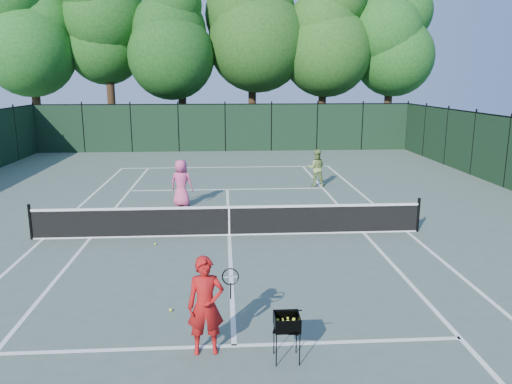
{
  "coord_description": "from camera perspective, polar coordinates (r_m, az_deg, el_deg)",
  "views": [
    {
      "loc": [
        -0.14,
        -14.4,
        4.61
      ],
      "look_at": [
        0.87,
        1.0,
        1.1
      ],
      "focal_mm": 35.0,
      "sensor_mm": 36.0,
      "label": 1
    }
  ],
  "objects": [
    {
      "name": "loose_ball_near_cart",
      "position": [
        10.53,
        -9.72,
        -13.14
      ],
      "size": [
        0.07,
        0.07,
        0.07
      ],
      "primitive_type": "sphere",
      "color": "#DBEF31",
      "rests_on": "ground"
    },
    {
      "name": "sideline_singles_right",
      "position": [
        15.7,
        12.17,
        -4.54
      ],
      "size": [
        0.1,
        23.77,
        0.01
      ],
      "primitive_type": "cube",
      "color": "white",
      "rests_on": "ground"
    },
    {
      "name": "player_pink",
      "position": [
        18.53,
        -8.52,
        1.02
      ],
      "size": [
        0.98,
        0.8,
        1.73
      ],
      "rotation": [
        0.0,
        0.0,
        2.81
      ],
      "color": "#DC4D85",
      "rests_on": "ground"
    },
    {
      "name": "fence_far",
      "position": [
        32.54,
        -3.53,
        7.31
      ],
      "size": [
        24.0,
        0.05,
        3.0
      ],
      "primitive_type": "cube",
      "color": "black",
      "rests_on": "ground"
    },
    {
      "name": "service_line_near",
      "position": [
        9.23,
        -2.51,
        -17.14
      ],
      "size": [
        8.23,
        0.1,
        0.01
      ],
      "primitive_type": "cube",
      "color": "white",
      "rests_on": "ground"
    },
    {
      "name": "sideline_doubles_left",
      "position": [
        16.03,
        -23.15,
        -4.95
      ],
      "size": [
        0.1,
        23.77,
        0.01
      ],
      "primitive_type": "cube",
      "color": "white",
      "rests_on": "ground"
    },
    {
      "name": "sideline_doubles_right",
      "position": [
        16.13,
        16.87,
        -4.35
      ],
      "size": [
        0.1,
        23.77,
        0.01
      ],
      "primitive_type": "cube",
      "color": "white",
      "rests_on": "ground"
    },
    {
      "name": "tree_3",
      "position": [
        37.02,
        -0.45,
        19.63
      ],
      "size": [
        7.0,
        7.0,
        14.45
      ],
      "color": "black",
      "rests_on": "ground"
    },
    {
      "name": "tree_2",
      "position": [
        36.44,
        -8.66,
        17.58
      ],
      "size": [
        6.0,
        6.0,
        12.4
      ],
      "color": "black",
      "rests_on": "ground"
    },
    {
      "name": "tree_0",
      "position": [
        38.29,
        -24.51,
        17.03
      ],
      "size": [
        6.4,
        6.4,
        13.14
      ],
      "color": "black",
      "rests_on": "ground"
    },
    {
      "name": "sideline_singles_left",
      "position": [
        15.63,
        -18.39,
        -5.01
      ],
      "size": [
        0.1,
        23.77,
        0.01
      ],
      "primitive_type": "cube",
      "color": "white",
      "rests_on": "ground"
    },
    {
      "name": "tree_4",
      "position": [
        36.87,
        7.81,
        18.2
      ],
      "size": [
        6.2,
        6.2,
        12.97
      ],
      "color": "black",
      "rests_on": "ground"
    },
    {
      "name": "center_service_line",
      "position": [
        15.11,
        -3.07,
        -4.95
      ],
      "size": [
        0.1,
        12.8,
        0.01
      ],
      "primitive_type": "cube",
      "color": "white",
      "rests_on": "ground"
    },
    {
      "name": "tennis_net",
      "position": [
        14.98,
        -3.09,
        -3.22
      ],
      "size": [
        11.69,
        0.09,
        1.06
      ],
      "color": "black",
      "rests_on": "ground"
    },
    {
      "name": "player_green",
      "position": [
        21.94,
        6.9,
        2.74
      ],
      "size": [
        0.85,
        0.69,
        1.62
      ],
      "rotation": [
        0.0,
        0.0,
        3.03
      ],
      "color": "#85A251",
      "rests_on": "ground"
    },
    {
      "name": "tree_5",
      "position": [
        38.59,
        15.26,
        16.99
      ],
      "size": [
        5.8,
        5.8,
        12.23
      ],
      "color": "black",
      "rests_on": "ground"
    },
    {
      "name": "loose_ball_midcourt",
      "position": [
        14.48,
        -11.44,
        -5.86
      ],
      "size": [
        0.07,
        0.07,
        0.07
      ],
      "primitive_type": "sphere",
      "color": "#C6D92C",
      "rests_on": "ground"
    },
    {
      "name": "ground",
      "position": [
        15.12,
        -3.07,
        -4.96
      ],
      "size": [
        90.0,
        90.0,
        0.0
      ],
      "primitive_type": "plane",
      "color": "#4B5B51",
      "rests_on": "ground"
    },
    {
      "name": "baseline_far",
      "position": [
        26.68,
        -3.42,
        2.85
      ],
      "size": [
        10.97,
        0.1,
        0.01
      ],
      "primitive_type": "cube",
      "color": "white",
      "rests_on": "ground"
    },
    {
      "name": "coach",
      "position": [
        8.69,
        -5.76,
        -12.78
      ],
      "size": [
        0.91,
        0.65,
        1.73
      ],
      "rotation": [
        0.0,
        0.0,
        0.06
      ],
      "color": "#AF1414",
      "rests_on": "ground"
    },
    {
      "name": "tree_1",
      "position": [
        37.46,
        -16.75,
        18.55
      ],
      "size": [
        6.8,
        6.8,
        13.98
      ],
      "color": "black",
      "rests_on": "ground"
    },
    {
      "name": "service_line_far",
      "position": [
        21.3,
        -3.3,
        0.3
      ],
      "size": [
        8.23,
        0.1,
        0.01
      ],
      "primitive_type": "cube",
      "color": "white",
      "rests_on": "ground"
    },
    {
      "name": "ball_hopper",
      "position": [
        8.53,
        3.55,
        -14.65
      ],
      "size": [
        0.51,
        0.51,
        0.81
      ],
      "rotation": [
        0.0,
        0.0,
        -0.23
      ],
      "color": "black",
      "rests_on": "ground"
    }
  ]
}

